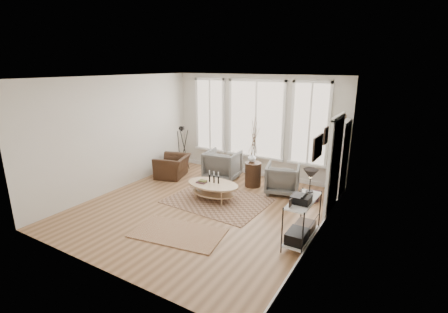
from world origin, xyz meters
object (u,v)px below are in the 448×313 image
Objects in this scene: armchair_left at (223,165)px; side_table at (254,155)px; coffee_table at (213,187)px; armchair_right at (282,179)px; bookcase at (338,159)px; accent_chair at (173,166)px; low_shelf at (302,216)px.

side_table reaches higher than armchair_left.
coffee_table is 1.50m from side_table.
armchair_left is 1.84m from armchair_right.
bookcase is 2.16× the size of accent_chair.
low_shelf is 0.72× the size of side_table.
bookcase is 2.49× the size of armchair_right.
armchair_right is at bearing 80.71° from accent_chair.
armchair_right is at bearing -4.43° from side_table.
low_shelf is 1.58× the size of armchair_right.
bookcase is 2.25× the size of armchair_left.
armchair_right is 3.23m from accent_chair.
coffee_table is 0.72× the size of side_table.
bookcase is 1.13× the size of side_table.
low_shelf is 2.59m from coffee_table.
side_table is (0.98, -0.05, 0.46)m from armchair_left.
coffee_table is 1.38× the size of accent_chair.
side_table is at bearing 71.58° from coffee_table.
bookcase reaches higher than coffee_table.
bookcase is at bearing 84.40° from accent_chair.
accent_chair is at bearing 156.71° from coffee_table.
accent_chair is (-3.20, -0.43, -0.07)m from armchair_right.
low_shelf reaches higher than accent_chair.
accent_chair is at bearing -7.20° from armchair_right.
low_shelf is 4.65m from accent_chair.
low_shelf is at bearing 52.45° from accent_chair.
bookcase reaches higher than armchair_right.
coffee_table is at bearing -108.42° from side_table.
armchair_left is (-3.05, -0.34, -0.54)m from bookcase.
accent_chair is (-2.34, -0.50, -0.57)m from side_table.
low_shelf is at bearing -46.66° from side_table.
accent_chair reaches higher than coffee_table.
low_shelf reaches higher than armchair_left.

